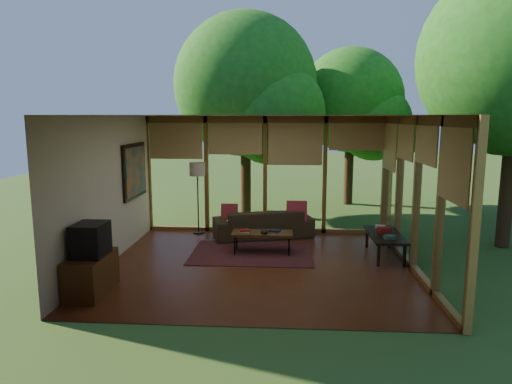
# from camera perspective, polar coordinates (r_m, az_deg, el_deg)

# --- Properties ---
(floor) EXTENTS (5.50, 5.50, 0.00)m
(floor) POSITION_cam_1_polar(r_m,az_deg,el_deg) (8.44, 0.33, -9.12)
(floor) COLOR brown
(floor) RESTS_ON ground
(ceiling) EXTENTS (5.50, 5.50, 0.00)m
(ceiling) POSITION_cam_1_polar(r_m,az_deg,el_deg) (8.00, 0.35, 9.55)
(ceiling) COLOR silver
(ceiling) RESTS_ON ground
(wall_left) EXTENTS (0.04, 5.00, 2.70)m
(wall_left) POSITION_cam_1_polar(r_m,az_deg,el_deg) (8.72, -18.02, 0.16)
(wall_left) COLOR silver
(wall_left) RESTS_ON ground
(wall_front) EXTENTS (5.50, 0.04, 2.70)m
(wall_front) POSITION_cam_1_polar(r_m,az_deg,el_deg) (5.66, -1.17, -4.15)
(wall_front) COLOR silver
(wall_front) RESTS_ON ground
(window_wall_back) EXTENTS (5.50, 0.12, 2.70)m
(window_wall_back) POSITION_cam_1_polar(r_m,az_deg,el_deg) (10.58, 1.15, 2.17)
(window_wall_back) COLOR brown
(window_wall_back) RESTS_ON ground
(window_wall_right) EXTENTS (0.12, 5.00, 2.70)m
(window_wall_right) POSITION_cam_1_polar(r_m,az_deg,el_deg) (8.41, 19.39, -0.23)
(window_wall_right) COLOR brown
(window_wall_right) RESTS_ON ground
(exterior_lawn) EXTENTS (40.00, 40.00, 0.00)m
(exterior_lawn) POSITION_cam_1_polar(r_m,az_deg,el_deg) (17.87, 28.60, -0.44)
(exterior_lawn) COLOR #335821
(exterior_lawn) RESTS_ON ground
(tree_nw) EXTENTS (3.85, 3.85, 5.46)m
(tree_nw) POSITION_cam_1_polar(r_m,az_deg,el_deg) (12.64, -1.31, 13.20)
(tree_nw) COLOR #3C2715
(tree_nw) RESTS_ON ground
(tree_ne) EXTENTS (3.16, 3.16, 4.76)m
(tree_ne) POSITION_cam_1_polar(r_m,az_deg,el_deg) (14.42, 11.75, 11.13)
(tree_ne) COLOR #3C2715
(tree_ne) RESTS_ON ground
(tree_far) EXTENTS (2.74, 2.74, 4.75)m
(tree_far) POSITION_cam_1_polar(r_m,az_deg,el_deg) (14.16, 26.36, 11.19)
(tree_far) COLOR #3C2715
(tree_far) RESTS_ON ground
(rug) EXTENTS (2.38, 1.69, 0.01)m
(rug) POSITION_cam_1_polar(r_m,az_deg,el_deg) (9.13, -0.51, -7.64)
(rug) COLOR maroon
(rug) RESTS_ON floor
(sofa) EXTENTS (2.34, 1.44, 0.64)m
(sofa) POSITION_cam_1_polar(r_m,az_deg,el_deg) (10.27, 0.88, -3.90)
(sofa) COLOR #372D1B
(sofa) RESTS_ON floor
(pillow_left) EXTENTS (0.37, 0.20, 0.39)m
(pillow_left) POSITION_cam_1_polar(r_m,az_deg,el_deg) (10.23, -3.33, -2.55)
(pillow_left) COLOR maroon
(pillow_left) RESTS_ON sofa
(pillow_right) EXTENTS (0.45, 0.24, 0.47)m
(pillow_right) POSITION_cam_1_polar(r_m,az_deg,el_deg) (10.15, 5.10, -2.43)
(pillow_right) COLOR maroon
(pillow_right) RESTS_ON sofa
(ct_book_lower) EXTENTS (0.20, 0.16, 0.03)m
(ct_book_lower) POSITION_cam_1_polar(r_m,az_deg,el_deg) (9.02, -1.46, -4.99)
(ct_book_lower) COLOR beige
(ct_book_lower) RESTS_ON coffee_table
(ct_book_upper) EXTENTS (0.22, 0.18, 0.03)m
(ct_book_upper) POSITION_cam_1_polar(r_m,az_deg,el_deg) (9.01, -1.46, -4.79)
(ct_book_upper) COLOR maroon
(ct_book_upper) RESTS_ON coffee_table
(ct_book_side) EXTENTS (0.25, 0.22, 0.03)m
(ct_book_side) POSITION_cam_1_polar(r_m,az_deg,el_deg) (9.11, 2.39, -4.84)
(ct_book_side) COLOR #161B32
(ct_book_side) RESTS_ON coffee_table
(ct_bowl) EXTENTS (0.16, 0.16, 0.07)m
(ct_bowl) POSITION_cam_1_polar(r_m,az_deg,el_deg) (8.94, 1.07, -4.98)
(ct_bowl) COLOR black
(ct_bowl) RESTS_ON coffee_table
(media_cabinet) EXTENTS (0.50, 1.00, 0.60)m
(media_cabinet) POSITION_cam_1_polar(r_m,az_deg,el_deg) (7.50, -19.89, -9.67)
(media_cabinet) COLOR #533416
(media_cabinet) RESTS_ON floor
(television) EXTENTS (0.45, 0.55, 0.50)m
(television) POSITION_cam_1_polar(r_m,az_deg,el_deg) (7.34, -19.98, -5.61)
(television) COLOR black
(television) RESTS_ON media_cabinet
(console_book_a) EXTENTS (0.22, 0.17, 0.07)m
(console_book_a) POSITION_cam_1_polar(r_m,az_deg,el_deg) (8.77, 16.37, -5.44)
(console_book_a) COLOR #355D49
(console_book_a) RESTS_ON side_console
(console_book_b) EXTENTS (0.26, 0.22, 0.11)m
(console_book_b) POSITION_cam_1_polar(r_m,az_deg,el_deg) (9.20, 15.77, -4.62)
(console_book_b) COLOR maroon
(console_book_b) RESTS_ON side_console
(console_book_c) EXTENTS (0.23, 0.19, 0.06)m
(console_book_c) POSITION_cam_1_polar(r_m,az_deg,el_deg) (9.58, 15.28, -4.20)
(console_book_c) COLOR beige
(console_book_c) RESTS_ON side_console
(floor_lamp) EXTENTS (0.36, 0.36, 1.65)m
(floor_lamp) POSITION_cam_1_polar(r_m,az_deg,el_deg) (10.50, -7.34, 2.34)
(floor_lamp) COLOR black
(floor_lamp) RESTS_ON floor
(coffee_table) EXTENTS (1.20, 0.50, 0.43)m
(coffee_table) POSITION_cam_1_polar(r_m,az_deg,el_deg) (9.06, 0.78, -5.25)
(coffee_table) COLOR #533416
(coffee_table) RESTS_ON floor
(side_console) EXTENTS (0.60, 1.40, 0.46)m
(side_console) POSITION_cam_1_polar(r_m,az_deg,el_deg) (9.17, 15.81, -5.29)
(side_console) COLOR black
(side_console) RESTS_ON floor
(wall_painting) EXTENTS (0.06, 1.35, 1.15)m
(wall_painting) POSITION_cam_1_polar(r_m,az_deg,el_deg) (9.98, -14.93, 2.57)
(wall_painting) COLOR black
(wall_painting) RESTS_ON wall_left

